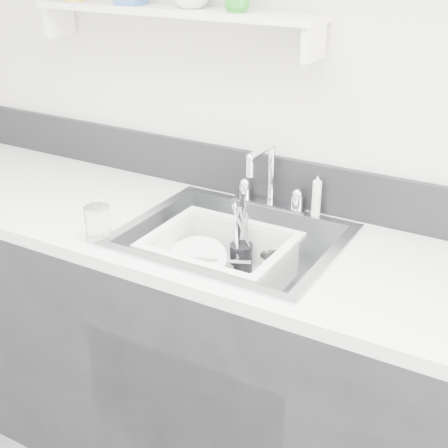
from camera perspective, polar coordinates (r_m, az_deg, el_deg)
The scene contains 13 objects.
counter_run at distance 2.10m, azimuth 0.70°, elevation -12.42°, with size 3.20×0.62×0.92m.
backsplash at distance 2.07m, azimuth 4.83°, elevation 4.05°, with size 3.20×0.02×0.16m, color black.
sink at distance 1.90m, azimuth 0.76°, elevation -3.54°, with size 0.64×0.52×0.20m, color silver, non-canonical shape.
faucet at distance 2.03m, azimuth 4.17°, elevation 3.08°, with size 0.26×0.18×0.23m.
side_sprayer at distance 1.98m, azimuth 8.46°, elevation 2.53°, with size 0.03×0.03×0.14m, color white.
wall_shelf at distance 2.06m, azimuth -4.80°, elevation 18.65°, with size 1.00×0.16×0.12m.
wash_tub at distance 1.90m, azimuth -0.37°, elevation -3.54°, with size 0.41×0.34×0.16m, color white, non-canonical shape.
plate_stack at distance 1.93m, azimuth -2.49°, elevation -4.24°, with size 0.25×0.24×0.10m.
utensil_cup at distance 1.96m, azimuth 1.57°, elevation -2.83°, with size 0.07×0.07×0.24m.
ladle at distance 1.96m, azimuth -1.22°, elevation -3.52°, with size 0.26×0.09×0.07m, color silver, non-canonical shape.
tumbler_in_tub at distance 1.88m, azimuth 4.38°, elevation -4.29°, with size 0.07×0.07×0.11m, color white.
tumbler_counter at distance 1.85m, azimuth -11.45°, elevation 0.05°, with size 0.08×0.08×0.10m, color white.
bowl_small at distance 1.85m, azimuth 1.33°, elevation -6.18°, with size 0.10×0.10×0.03m, color white.
Camera 1 is at (0.81, -0.27, 1.74)m, focal length 50.00 mm.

